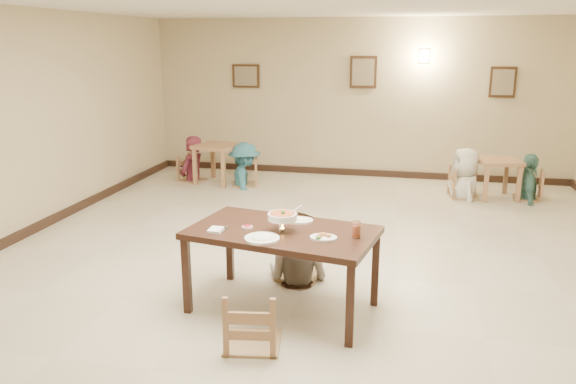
% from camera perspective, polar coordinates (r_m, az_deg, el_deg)
% --- Properties ---
extents(floor, '(10.00, 10.00, 0.00)m').
position_cam_1_polar(floor, '(6.47, 2.24, -8.20)').
color(floor, beige).
rests_on(floor, ground).
extents(wall_back, '(10.00, 0.00, 10.00)m').
position_cam_1_polar(wall_back, '(10.96, 7.05, 9.39)').
color(wall_back, '#C1AF8A').
rests_on(wall_back, floor).
extents(baseboard_back, '(8.00, 0.06, 0.12)m').
position_cam_1_polar(baseboard_back, '(11.16, 6.80, 2.00)').
color(baseboard_back, black).
rests_on(baseboard_back, floor).
extents(baseboard_left, '(0.06, 10.00, 0.12)m').
position_cam_1_polar(baseboard_left, '(8.09, -26.70, -4.56)').
color(baseboard_left, black).
rests_on(baseboard_left, floor).
extents(picture_a, '(0.55, 0.04, 0.45)m').
position_cam_1_polar(picture_a, '(11.31, -4.30, 11.67)').
color(picture_a, '#321F12').
rests_on(picture_a, wall_back).
extents(picture_b, '(0.50, 0.04, 0.60)m').
position_cam_1_polar(picture_b, '(10.87, 7.65, 11.98)').
color(picture_b, '#321F12').
rests_on(picture_b, wall_back).
extents(picture_c, '(0.45, 0.04, 0.55)m').
position_cam_1_polar(picture_c, '(10.95, 20.99, 10.37)').
color(picture_c, '#321F12').
rests_on(picture_c, wall_back).
extents(wall_sconce, '(0.16, 0.05, 0.22)m').
position_cam_1_polar(wall_sconce, '(10.82, 13.68, 13.27)').
color(wall_sconce, '#FFD88C').
rests_on(wall_sconce, wall_back).
extents(main_table, '(1.90, 1.28, 0.82)m').
position_cam_1_polar(main_table, '(5.38, -0.58, -4.67)').
color(main_table, '#321A11').
rests_on(main_table, floor).
extents(chair_far, '(0.45, 0.45, 0.96)m').
position_cam_1_polar(chair_far, '(6.20, 1.16, -4.47)').
color(chair_far, tan).
rests_on(chair_far, floor).
extents(chair_near, '(0.47, 0.47, 1.01)m').
position_cam_1_polar(chair_near, '(4.84, -3.69, -10.00)').
color(chair_near, tan).
rests_on(chair_near, floor).
extents(main_diner, '(0.91, 0.81, 1.57)m').
position_cam_1_polar(main_diner, '(6.02, 1.04, -2.05)').
color(main_diner, gray).
rests_on(main_diner, floor).
extents(curry_warmer, '(0.31, 0.28, 0.25)m').
position_cam_1_polar(curry_warmer, '(5.26, -0.58, -2.53)').
color(curry_warmer, silver).
rests_on(curry_warmer, main_table).
extents(rice_plate_far, '(0.28, 0.28, 0.06)m').
position_cam_1_polar(rice_plate_far, '(5.59, 1.14, -2.87)').
color(rice_plate_far, white).
rests_on(rice_plate_far, main_table).
extents(rice_plate_near, '(0.32, 0.32, 0.07)m').
position_cam_1_polar(rice_plate_near, '(5.08, -2.65, -4.71)').
color(rice_plate_near, white).
rests_on(rice_plate_near, main_table).
extents(fried_plate, '(0.25, 0.25, 0.05)m').
position_cam_1_polar(fried_plate, '(5.11, 3.60, -4.58)').
color(fried_plate, white).
rests_on(fried_plate, main_table).
extents(chili_dish, '(0.10, 0.10, 0.02)m').
position_cam_1_polar(chili_dish, '(5.41, -4.15, -3.55)').
color(chili_dish, white).
rests_on(chili_dish, main_table).
extents(napkin_cutlery, '(0.15, 0.24, 0.03)m').
position_cam_1_polar(napkin_cutlery, '(5.34, -7.32, -3.85)').
color(napkin_cutlery, white).
rests_on(napkin_cutlery, main_table).
extents(drink_glass, '(0.08, 0.08, 0.15)m').
position_cam_1_polar(drink_glass, '(5.15, 6.96, -3.88)').
color(drink_glass, white).
rests_on(drink_glass, main_table).
extents(bg_table_left, '(0.87, 0.87, 0.73)m').
position_cam_1_polar(bg_table_left, '(10.44, -7.17, 4.08)').
color(bg_table_left, '#A07351').
rests_on(bg_table_left, floor).
extents(bg_table_right, '(0.80, 0.80, 0.66)m').
position_cam_1_polar(bg_table_right, '(10.00, 20.51, 2.39)').
color(bg_table_right, '#A07351').
rests_on(bg_table_right, floor).
extents(bg_chair_ll, '(0.43, 0.43, 0.92)m').
position_cam_1_polar(bg_chair_ll, '(10.70, -9.76, 3.52)').
color(bg_chair_ll, tan).
rests_on(bg_chair_ll, floor).
extents(bg_chair_lr, '(0.44, 0.44, 0.95)m').
position_cam_1_polar(bg_chair_lr, '(10.25, -4.42, 3.26)').
color(bg_chair_lr, tan).
rests_on(bg_chair_lr, floor).
extents(bg_chair_rl, '(0.46, 0.46, 0.97)m').
position_cam_1_polar(bg_chair_rl, '(9.87, 17.58, 2.22)').
color(bg_chair_rl, tan).
rests_on(bg_chair_rl, floor).
extents(bg_chair_rr, '(0.44, 0.44, 0.93)m').
position_cam_1_polar(bg_chair_rr, '(10.13, 23.33, 1.88)').
color(bg_chair_rr, tan).
rests_on(bg_chair_rr, floor).
extents(bg_diner_a, '(0.53, 0.70, 1.72)m').
position_cam_1_polar(bg_diner_a, '(10.63, -9.86, 5.63)').
color(bg_diner_a, maroon).
rests_on(bg_diner_a, floor).
extents(bg_diner_b, '(0.96, 1.18, 1.58)m').
position_cam_1_polar(bg_diner_b, '(10.19, -4.46, 5.03)').
color(bg_diner_b, teal).
rests_on(bg_diner_b, floor).
extents(bg_diner_c, '(0.72, 0.93, 1.69)m').
position_cam_1_polar(bg_diner_c, '(9.80, 17.75, 4.27)').
color(bg_diner_c, silver).
rests_on(bg_diner_c, floor).
extents(bg_diner_d, '(0.41, 0.91, 1.54)m').
position_cam_1_polar(bg_diner_d, '(10.07, 23.51, 3.58)').
color(bg_diner_d, '#4A8479').
rests_on(bg_diner_d, floor).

